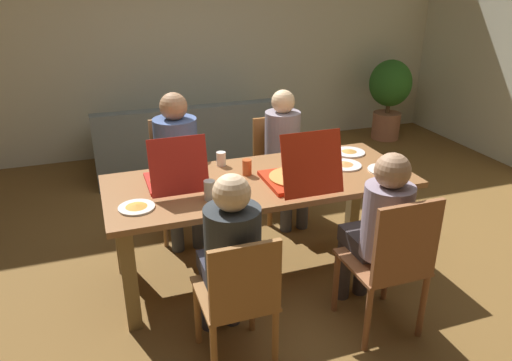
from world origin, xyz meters
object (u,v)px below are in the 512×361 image
Objects in this scene: pizza_box_0 at (175,177)px; drinking_glass_3 at (247,167)px; person_1 at (285,147)px; dining_table at (261,192)px; plate_1 at (136,207)px; drinking_glass_0 at (210,190)px; drinking_glass_2 at (221,159)px; person_2 at (230,253)px; plate_3 at (345,165)px; couch at (192,145)px; pizza_box_1 at (298,176)px; potted_plant at (390,92)px; chair_2 at (239,297)px; person_3 at (178,156)px; plate_2 at (385,170)px; chair_0 at (392,261)px; drinking_glass_1 at (230,193)px; person_0 at (379,225)px; plate_0 at (349,152)px; chair_1 at (278,164)px; chair_3 at (176,172)px.

drinking_glass_3 is at bearing 0.53° from pizza_box_0.
person_1 reaches higher than drinking_glass_3.
dining_table is 0.89m from plate_1.
drinking_glass_0 is 1.24× the size of drinking_glass_2.
dining_table is 0.86m from person_2.
couch is (-0.70, 2.13, -0.47)m from plate_3.
plate_3 is 1.10m from drinking_glass_0.
person_1 is at bearing 103.73° from plate_3.
person_1 is at bearing 72.58° from pizza_box_1.
potted_plant is (2.13, 1.64, -0.05)m from person_1.
chair_2 is at bearing -140.49° from plate_3.
plate_2 is at bearing -33.09° from person_3.
potted_plant reaches higher than dining_table.
pizza_box_1 reaches higher than chair_0.
chair_0 is at bearing -118.64° from plate_2.
chair_0 is at bearing -28.06° from plate_1.
pizza_box_0 is 3.93m from potted_plant.
potted_plant reaches higher than chair_0.
drinking_glass_1 is at bearing 72.88° from person_2.
pizza_box_1 reaches higher than couch.
person_0 is 2.23× the size of pizza_box_1.
plate_0 is 0.29m from plate_3.
person_2 reaches higher than chair_2.
person_0 reaches higher than plate_0.
plate_1 is at bearing -109.72° from couch.
drinking_glass_0 is 0.13m from drinking_glass_1.
drinking_glass_3 is (0.35, 0.31, -0.01)m from drinking_glass_0.
person_1 is at bearing 56.60° from dining_table.
person_1 reaches higher than pizza_box_0.
plate_3 is 2.21× the size of drinking_glass_3.
chair_1 is at bearing 54.66° from drinking_glass_3.
plate_3 is (1.11, 0.76, 0.08)m from person_2.
chair_3 reaches higher than chair_0.
person_3 is 1.36m from plate_0.
dining_table is 0.60m from pizza_box_0.
chair_0 is 2.08× the size of pizza_box_0.
dining_table is 8.52× the size of plate_2.
person_1 reaches higher than plate_2.
plate_0 reaches higher than plate_2.
dining_table is at bearing -137.81° from potted_plant.
potted_plant is at bearing 35.00° from chair_1.
chair_0 is 7.82× the size of drinking_glass_1.
chair_0 is at bearing -61.11° from drinking_glass_2.
plate_2 is 1.00× the size of plate_3.
pizza_box_1 is at bearing 111.23° from chair_0.
plate_3 is at bearing 1.78° from dining_table.
plate_1 is 0.89× the size of plate_2.
plate_3 is at bearing 22.22° from pizza_box_1.
chair_0 is 3.79× the size of plate_3.
drinking_glass_0 reaches higher than chair_1.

